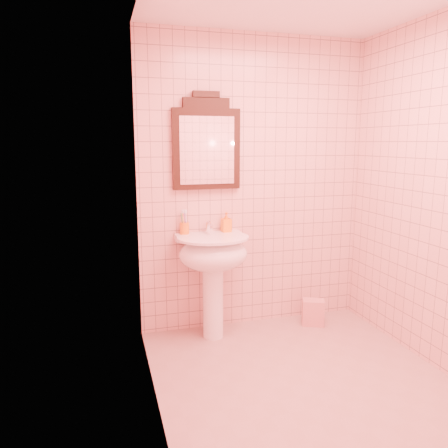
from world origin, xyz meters
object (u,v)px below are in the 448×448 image
object	(u,v)px
mirror	(206,145)
towel	(313,312)
pedestal_sink	(213,261)
soap_dispenser	(226,222)
toothbrush_cup	(184,228)

from	to	relation	value
mirror	towel	size ratio (longest dim) A/B	3.42
towel	pedestal_sink	bearing A→B (deg)	-179.97
soap_dispenser	towel	distance (m)	1.14
pedestal_sink	toothbrush_cup	xyz separation A→B (m)	(-0.20, 0.17, 0.25)
pedestal_sink	towel	distance (m)	1.07
pedestal_sink	toothbrush_cup	distance (m)	0.36
pedestal_sink	mirror	bearing A→B (deg)	90.00
pedestal_sink	toothbrush_cup	bearing A→B (deg)	140.52
pedestal_sink	toothbrush_cup	size ratio (longest dim) A/B	4.88
mirror	soap_dispenser	distance (m)	0.66
mirror	towel	distance (m)	1.75
toothbrush_cup	towel	world-z (taller)	toothbrush_cup
pedestal_sink	soap_dispenser	xyz separation A→B (m)	(0.16, 0.16, 0.28)
soap_dispenser	towel	size ratio (longest dim) A/B	0.73
toothbrush_cup	soap_dispenser	xyz separation A→B (m)	(0.36, -0.01, 0.03)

